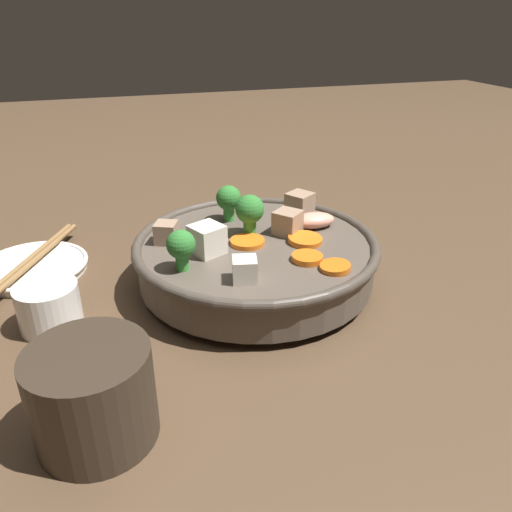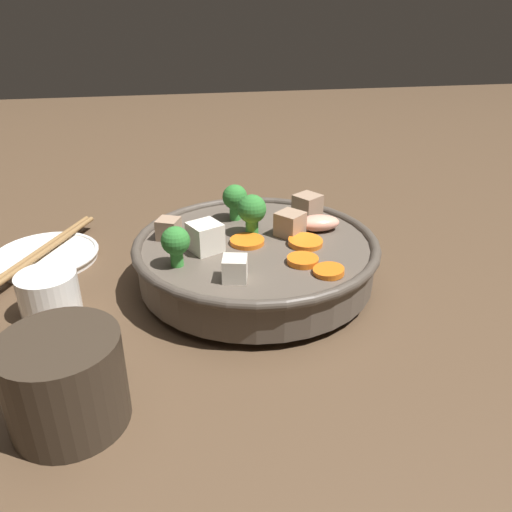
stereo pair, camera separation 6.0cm
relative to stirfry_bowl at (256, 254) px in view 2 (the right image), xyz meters
name	(u,v)px [view 2 (the right image)]	position (x,y,z in m)	size (l,w,h in m)	color
ground_plane	(256,283)	(0.00, 0.00, -0.04)	(3.00, 3.00, 0.00)	#4C3826
stirfry_bowl	(256,254)	(0.00, 0.00, 0.00)	(0.29, 0.29, 0.11)	#51473D
side_saucer	(46,256)	(0.11, 0.26, -0.03)	(0.14, 0.14, 0.01)	white
tea_cup	(49,294)	(-0.02, 0.23, -0.01)	(0.06, 0.06, 0.05)	white
dark_mug	(65,380)	(-0.19, 0.19, 0.00)	(0.12, 0.10, 0.08)	#33281E
chopsticks_pair	(45,249)	(0.11, 0.26, -0.02)	(0.21, 0.11, 0.01)	olive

